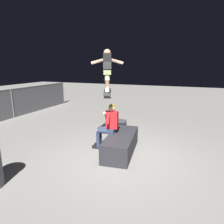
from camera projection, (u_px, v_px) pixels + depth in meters
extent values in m
plane|color=gray|center=(119.00, 157.00, 5.27)|extent=(40.00, 40.00, 0.00)
cube|color=#28282D|center=(121.00, 144.00, 5.50)|extent=(1.88, 0.92, 0.52)
cube|color=#2D3856|center=(112.00, 130.00, 5.65)|extent=(0.32, 0.20, 0.12)
cube|color=red|center=(112.00, 120.00, 5.58)|extent=(0.24, 0.36, 0.50)
sphere|color=tan|center=(112.00, 108.00, 5.50)|extent=(0.20, 0.20, 0.20)
sphere|color=brown|center=(112.00, 107.00, 5.49)|extent=(0.19, 0.19, 0.19)
cylinder|color=red|center=(108.00, 119.00, 5.39)|extent=(0.20, 0.10, 0.29)
cylinder|color=tan|center=(105.00, 115.00, 5.46)|extent=(0.24, 0.10, 0.19)
cylinder|color=red|center=(112.00, 115.00, 5.76)|extent=(0.20, 0.10, 0.29)
cylinder|color=tan|center=(108.00, 113.00, 5.69)|extent=(0.24, 0.10, 0.19)
cylinder|color=#2D3856|center=(104.00, 131.00, 5.62)|extent=(0.19, 0.41, 0.14)
cylinder|color=#2D3856|center=(98.00, 140.00, 5.73)|extent=(0.11, 0.11, 0.48)
cube|color=black|center=(97.00, 147.00, 5.80)|extent=(0.13, 0.27, 0.08)
cylinder|color=#2D3856|center=(106.00, 129.00, 5.79)|extent=(0.19, 0.41, 0.14)
cylinder|color=#2D3856|center=(100.00, 138.00, 5.90)|extent=(0.11, 0.11, 0.48)
cube|color=black|center=(99.00, 145.00, 5.97)|extent=(0.13, 0.27, 0.08)
cube|color=black|center=(107.00, 93.00, 5.44)|extent=(0.81, 0.49, 0.17)
cube|color=black|center=(107.00, 90.00, 5.87)|extent=(0.19, 0.23, 0.03)
cube|color=black|center=(107.00, 95.00, 5.00)|extent=(0.18, 0.23, 0.08)
cube|color=#99999E|center=(107.00, 93.00, 5.72)|extent=(0.12, 0.17, 0.04)
cylinder|color=white|center=(104.00, 94.00, 5.72)|extent=(0.06, 0.05, 0.05)
cylinder|color=white|center=(111.00, 94.00, 5.72)|extent=(0.06, 0.05, 0.05)
cube|color=#99999E|center=(107.00, 96.00, 5.17)|extent=(0.12, 0.17, 0.04)
cylinder|color=white|center=(104.00, 96.00, 5.18)|extent=(0.06, 0.05, 0.05)
cylinder|color=white|center=(111.00, 96.00, 5.18)|extent=(0.06, 0.05, 0.05)
cube|color=white|center=(107.00, 88.00, 5.59)|extent=(0.28, 0.19, 0.08)
cube|color=white|center=(107.00, 90.00, 5.24)|extent=(0.28, 0.19, 0.08)
cylinder|color=tan|center=(107.00, 83.00, 5.50)|extent=(0.26, 0.18, 0.31)
cylinder|color=#768456|center=(107.00, 76.00, 5.38)|extent=(0.36, 0.25, 0.33)
cylinder|color=tan|center=(107.00, 84.00, 5.25)|extent=(0.26, 0.18, 0.31)
cylinder|color=#768456|center=(107.00, 76.00, 5.28)|extent=(0.36, 0.25, 0.33)
cube|color=#768456|center=(107.00, 72.00, 5.31)|extent=(0.35, 0.30, 0.12)
cube|color=black|center=(107.00, 63.00, 5.33)|extent=(0.50, 0.38, 0.52)
sphere|color=tan|center=(107.00, 53.00, 5.32)|extent=(0.20, 0.20, 0.20)
cylinder|color=tan|center=(99.00, 61.00, 5.33)|extent=(0.25, 0.44, 0.19)
cylinder|color=tan|center=(115.00, 61.00, 5.34)|extent=(0.25, 0.44, 0.19)
cube|color=#38383D|center=(113.00, 128.00, 7.63)|extent=(1.28, 0.74, 0.06)
cube|color=#38383D|center=(113.00, 127.00, 7.62)|extent=(1.22, 0.74, 0.34)
cube|color=#38383D|center=(104.00, 126.00, 7.75)|extent=(1.15, 0.04, 0.16)
cube|color=#38383D|center=(122.00, 128.00, 7.49)|extent=(1.15, 0.04, 0.16)
cylinder|color=slate|center=(12.00, 104.00, 9.12)|extent=(0.05, 0.05, 1.35)
cylinder|color=slate|center=(64.00, 93.00, 12.73)|extent=(0.05, 0.05, 1.35)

